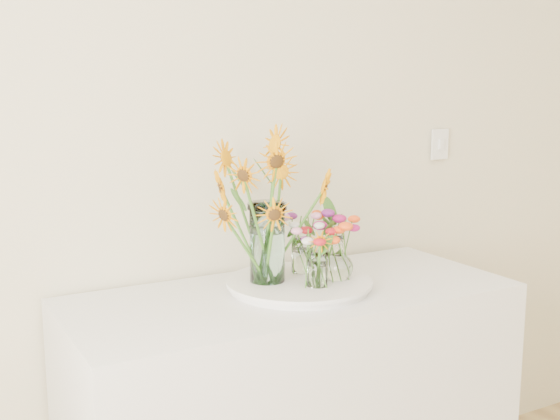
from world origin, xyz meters
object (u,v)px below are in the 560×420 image
object	(u,v)px
small_vase_a	(317,270)
mason_jar	(267,243)
tray	(299,285)
small_vase_b	(338,258)
small_vase_c	(302,256)

from	to	relation	value
small_vase_a	mason_jar	bearing A→B (deg)	131.68
tray	small_vase_b	distance (m)	0.15
tray	small_vase_b	xyz separation A→B (m)	(0.11, -0.05, 0.08)
small_vase_a	small_vase_c	xyz separation A→B (m)	(0.04, 0.16, 0.00)
tray	small_vase_c	size ratio (longest dim) A/B	3.68
tray	small_vase_a	size ratio (longest dim) A/B	3.94
small_vase_a	small_vase_c	world-z (taller)	small_vase_c
mason_jar	small_vase_c	distance (m)	0.17
tray	small_vase_b	world-z (taller)	small_vase_b
tray	small_vase_a	bearing A→B (deg)	-80.32
tray	small_vase_b	bearing A→B (deg)	-22.78
small_vase_c	small_vase_b	bearing A→B (deg)	-66.50
small_vase_a	small_vase_b	bearing A→B (deg)	20.25
mason_jar	small_vase_c	world-z (taller)	mason_jar
mason_jar	small_vase_b	distance (m)	0.23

